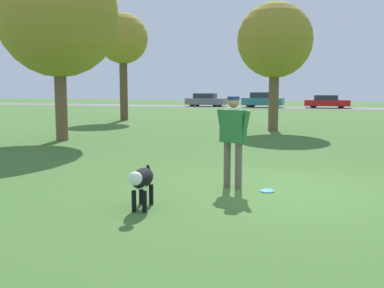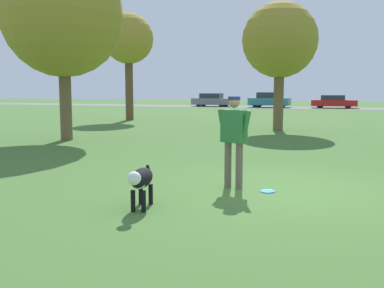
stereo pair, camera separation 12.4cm
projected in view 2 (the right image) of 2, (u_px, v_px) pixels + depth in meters
ground_plane at (281, 191)px, 8.06m from camera, size 120.00×120.00×0.00m
far_road_strip at (344, 108)px, 41.52m from camera, size 120.00×6.00×0.01m
person at (234, 134)px, 8.19m from camera, size 0.71×0.37×1.68m
dog at (141, 180)px, 6.79m from camera, size 0.45×1.10×0.65m
frisbee at (268, 191)px, 7.96m from camera, size 0.27×0.27×0.02m
tree_mid_center at (280, 41)px, 19.13m from camera, size 3.22×3.22×5.50m
tree_near_left at (63, 17)px, 15.47m from camera, size 4.19×4.19×6.41m
tree_far_left at (128, 40)px, 25.61m from camera, size 2.86×2.86×6.10m
parked_car_grey at (212, 100)px, 46.05m from camera, size 4.08×1.81×1.35m
parked_car_teal at (269, 100)px, 43.78m from camera, size 3.95×1.80×1.47m
parked_car_red at (334, 102)px, 42.12m from camera, size 4.15×1.91×1.22m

